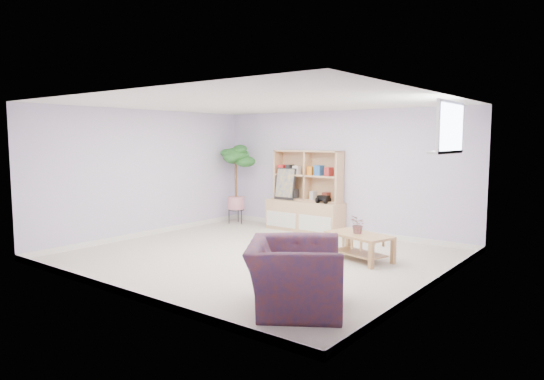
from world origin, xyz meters
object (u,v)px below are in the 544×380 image
Objects in this scene: storage_unit at (305,191)px; floor_tree at (236,184)px; coffee_table at (359,247)px; armchair at (295,271)px.

floor_tree reaches higher than storage_unit.
storage_unit reaches higher than coffee_table.
storage_unit is 1.68m from floor_tree.
floor_tree is (-3.65, 1.26, 0.66)m from coffee_table.
armchair is (0.45, -2.35, 0.22)m from coffee_table.
coffee_table is at bearing -18.98° from floor_tree.
coffee_table is 2.40m from armchair.
floor_tree is 5.47m from armchair.
storage_unit is 2.55m from coffee_table.
armchair reaches higher than coffee_table.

